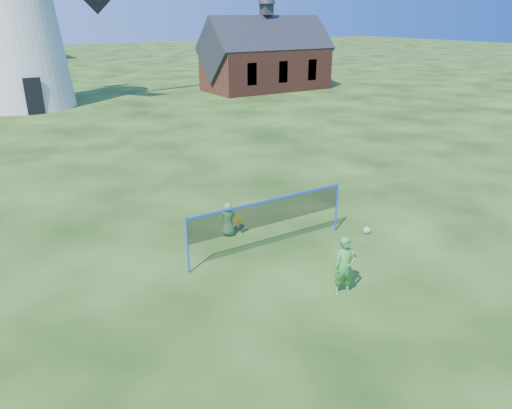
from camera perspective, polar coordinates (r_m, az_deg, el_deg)
The scene contains 7 objects.
ground at distance 13.29m, azimuth 0.42°, elevation -6.87°, with size 220.00×220.00×0.00m, color black.
windmill at distance 39.22m, azimuth -26.88°, elevation 20.37°, with size 13.03×6.65×19.35m.
chapel at distance 44.67m, azimuth 1.21°, elevation 16.82°, with size 11.23×5.44×9.50m.
badminton_net at distance 13.50m, azimuth 1.52°, elevation -1.04°, with size 5.05×0.05×1.55m.
player_girl at distance 11.75m, azimuth 10.45°, elevation -7.18°, with size 0.74×0.53×1.49m.
player_boy at distance 14.68m, azimuth -3.27°, elevation -1.72°, with size 0.67×0.52×1.07m.
play_ball at distance 15.32m, azimuth 12.94°, elevation -2.98°, with size 0.22×0.22×0.22m, color green.
Camera 1 is at (-6.29, -9.85, 6.31)m, focal length 33.89 mm.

